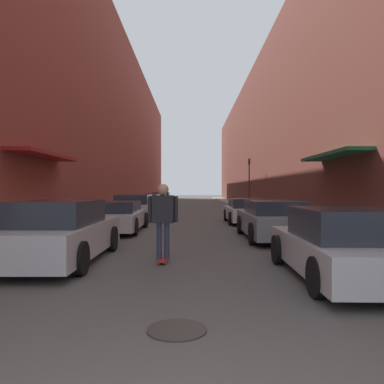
{
  "coord_description": "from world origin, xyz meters",
  "views": [
    {
      "loc": [
        0.11,
        -1.72,
        1.64
      ],
      "look_at": [
        0.06,
        12.28,
        1.54
      ],
      "focal_mm": 35.0,
      "sensor_mm": 36.0,
      "label": 1
    }
  ],
  "objects": [
    {
      "name": "building_row_right",
      "position": [
        7.74,
        34.56,
        6.52
      ],
      "size": [
        4.9,
        69.13,
        13.03
      ],
      "color": "brown",
      "rests_on": "ground"
    },
    {
      "name": "parked_car_left_2",
      "position": [
        -2.96,
        18.1,
        0.66
      ],
      "size": [
        2.05,
        4.49,
        1.36
      ],
      "color": "#B7B7BC",
      "rests_on": "ground"
    },
    {
      "name": "ground",
      "position": [
        0.0,
        27.65,
        0.0
      ],
      "size": [
        152.08,
        152.08,
        0.0
      ],
      "primitive_type": "plane",
      "color": "#4C4947"
    },
    {
      "name": "parked_car_left_1",
      "position": [
        -2.85,
        12.79,
        0.58
      ],
      "size": [
        2.09,
        4.73,
        1.17
      ],
      "color": "#B7B7BC",
      "rests_on": "ground"
    },
    {
      "name": "manhole_cover",
      "position": [
        -0.06,
        2.6,
        0.01
      ],
      "size": [
        0.7,
        0.7,
        0.02
      ],
      "color": "#332D28",
      "rests_on": "ground"
    },
    {
      "name": "parked_car_left_4",
      "position": [
        -2.92,
        29.31,
        0.63
      ],
      "size": [
        2.05,
        4.53,
        1.3
      ],
      "color": "silver",
      "rests_on": "ground"
    },
    {
      "name": "building_row_left",
      "position": [
        -7.74,
        34.56,
        7.75
      ],
      "size": [
        4.9,
        69.13,
        15.5
      ],
      "color": "brown",
      "rests_on": "ground"
    },
    {
      "name": "parked_car_right_2",
      "position": [
        2.82,
        16.4,
        0.58
      ],
      "size": [
        2.08,
        4.01,
        1.2
      ],
      "color": "silver",
      "rests_on": "ground"
    },
    {
      "name": "skateboarder",
      "position": [
        -0.54,
        6.66,
        1.08
      ],
      "size": [
        0.67,
        0.78,
        1.76
      ],
      "color": "#B2231E",
      "rests_on": "ground"
    },
    {
      "name": "traffic_light",
      "position": [
        4.62,
        27.67,
        2.52
      ],
      "size": [
        0.16,
        0.22,
        3.94
      ],
      "color": "#2D2D2D",
      "rests_on": "curb_strip_right"
    },
    {
      "name": "curb_strip_right",
      "position": [
        4.84,
        34.56,
        0.06
      ],
      "size": [
        1.8,
        69.13,
        0.12
      ],
      "color": "gray",
      "rests_on": "ground"
    },
    {
      "name": "parked_car_right_1",
      "position": [
        2.79,
        10.59,
        0.62
      ],
      "size": [
        1.97,
        4.52,
        1.27
      ],
      "color": "gray",
      "rests_on": "ground"
    },
    {
      "name": "parked_car_left_5",
      "position": [
        -2.89,
        35.08,
        0.65
      ],
      "size": [
        1.94,
        4.07,
        1.35
      ],
      "color": "navy",
      "rests_on": "ground"
    },
    {
      "name": "parked_car_left_0",
      "position": [
        -2.85,
        6.71,
        0.66
      ],
      "size": [
        1.89,
        4.56,
        1.39
      ],
      "color": "#B7B7BC",
      "rests_on": "ground"
    },
    {
      "name": "parked_car_right_0",
      "position": [
        2.85,
        5.11,
        0.62
      ],
      "size": [
        1.89,
        4.21,
        1.29
      ],
      "color": "#B7B7BC",
      "rests_on": "ground"
    },
    {
      "name": "parked_car_left_3",
      "position": [
        -2.89,
        23.4,
        0.63
      ],
      "size": [
        1.86,
        4.68,
        1.3
      ],
      "color": "#B7B7BC",
      "rests_on": "ground"
    },
    {
      "name": "curb_strip_left",
      "position": [
        -4.84,
        34.56,
        0.06
      ],
      "size": [
        1.8,
        69.13,
        0.12
      ],
      "color": "gray",
      "rests_on": "ground"
    }
  ]
}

